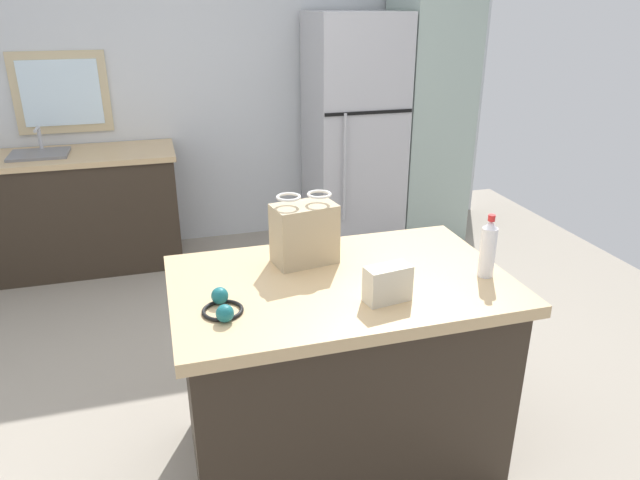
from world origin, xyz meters
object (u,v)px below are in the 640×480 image
ear_defenders (222,307)px  refrigerator (353,133)px  tall_cabinet (428,104)px  shopping_bag (304,233)px  bottle (488,249)px  kitchen_island (339,371)px  small_box (388,284)px

ear_defenders → refrigerator: bearing=61.7°
tall_cabinet → ear_defenders: tall_cabinet is taller
refrigerator → tall_cabinet: tall_cabinet is taller
refrigerator → shopping_bag: refrigerator is taller
bottle → tall_cabinet: bearing=69.1°
shopping_bag → bottle: shopping_bag is taller
kitchen_island → ear_defenders: 0.69m
tall_cabinet → shopping_bag: 2.80m
kitchen_island → ear_defenders: ear_defenders is taller
tall_cabinet → small_box: 3.05m
tall_cabinet → ear_defenders: bearing=-128.3°
kitchen_island → ear_defenders: size_ratio=6.75×
small_box → refrigerator: bearing=73.4°
tall_cabinet → bottle: tall_cabinet is taller
bottle → ear_defenders: bottle is taller
kitchen_island → tall_cabinet: tall_cabinet is taller
refrigerator → small_box: size_ratio=10.84×
refrigerator → small_box: (-0.80, -2.68, 0.04)m
shopping_bag → ear_defenders: shopping_bag is taller
bottle → ear_defenders: (-1.06, -0.00, -0.10)m
bottle → small_box: bearing=-169.6°
refrigerator → ear_defenders: size_ratio=9.27×
tall_cabinet → shopping_bag: size_ratio=7.48×
shopping_bag → bottle: 0.75m
tall_cabinet → shopping_bag: (-1.66, -2.26, -0.10)m
small_box → ear_defenders: size_ratio=0.85×
refrigerator → ear_defenders: bearing=-118.3°
bottle → ear_defenders: size_ratio=1.31×
shopping_bag → small_box: size_ratio=1.77×
refrigerator → bottle: (-0.33, -2.59, 0.09)m
kitchen_island → shopping_bag: 0.62m
tall_cabinet → bottle: bearing=-110.9°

